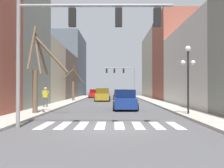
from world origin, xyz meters
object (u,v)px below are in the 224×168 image
object	(u,v)px
car_parked_right_far	(120,95)
pedestrian_crossing_street	(45,95)
traffic_signal_near	(77,30)
street_lamp_right_corner	(188,66)
traffic_signal_far	(123,74)
street_tree_right_far	(38,73)
car_driving_away_lane	(95,94)
street_tree_left_near	(74,85)
car_parked_right_mid	(103,95)
car_driving_toward_lane	(125,100)

from	to	relation	value
car_parked_right_far	pedestrian_crossing_street	xyz separation A→B (m)	(-6.95, -17.84, 0.42)
traffic_signal_near	street_lamp_right_corner	xyz separation A→B (m)	(6.45, 4.87, -1.22)
traffic_signal_far	pedestrian_crossing_street	distance (m)	28.53
street_lamp_right_corner	street_tree_right_far	world-z (taller)	street_tree_right_far
traffic_signal_near	traffic_signal_far	world-z (taller)	traffic_signal_far
car_driving_away_lane	car_parked_right_far	bearing A→B (deg)	-149.35
street_tree_left_near	car_parked_right_mid	bearing A→B (deg)	20.43
traffic_signal_near	car_parked_right_mid	distance (m)	24.20
car_driving_toward_lane	traffic_signal_far	bearing A→B (deg)	-1.71
street_tree_left_near	street_tree_right_far	distance (m)	17.05
car_parked_right_far	traffic_signal_near	bearing A→B (deg)	174.71
car_parked_right_far	car_parked_right_mid	size ratio (longest dim) A/B	1.10
car_driving_away_lane	car_driving_toward_lane	bearing A→B (deg)	-170.55
street_tree_right_far	traffic_signal_near	bearing A→B (deg)	-58.76
car_parked_right_far	car_driving_toward_lane	bearing A→B (deg)	179.85
traffic_signal_far	car_parked_right_far	bearing A→B (deg)	-94.86
street_tree_right_far	car_driving_toward_lane	bearing A→B (deg)	35.29
street_lamp_right_corner	car_driving_toward_lane	bearing A→B (deg)	128.38
traffic_signal_near	traffic_signal_far	size ratio (longest dim) A/B	1.19
car_driving_toward_lane	pedestrian_crossing_street	xyz separation A→B (m)	(-6.90, 1.23, 0.39)
pedestrian_crossing_street	traffic_signal_near	bearing A→B (deg)	122.78
traffic_signal_far	street_lamp_right_corner	distance (m)	33.49
car_parked_right_far	pedestrian_crossing_street	bearing A→B (deg)	158.72
pedestrian_crossing_street	street_tree_right_far	distance (m)	5.75
traffic_signal_near	car_parked_right_far	distance (m)	29.14
traffic_signal_near	street_tree_left_near	xyz separation A→B (m)	(-3.54, 22.54, -2.21)
street_lamp_right_corner	car_parked_right_far	size ratio (longest dim) A/B	0.90
car_driving_toward_lane	pedestrian_crossing_street	bearing A→B (deg)	79.89
traffic_signal_far	car_driving_away_lane	distance (m)	6.73
traffic_signal_far	pedestrian_crossing_street	size ratio (longest dim) A/B	3.52
car_driving_toward_lane	pedestrian_crossing_street	size ratio (longest dim) A/B	2.40
traffic_signal_far	street_tree_right_far	distance (m)	33.45
traffic_signal_far	car_driving_toward_lane	size ratio (longest dim) A/B	1.47
pedestrian_crossing_street	car_driving_away_lane	bearing A→B (deg)	-84.13
car_driving_toward_lane	pedestrian_crossing_street	distance (m)	7.02
car_driving_away_lane	pedestrian_crossing_street	size ratio (longest dim) A/B	2.49
car_parked_right_mid	street_tree_right_far	size ratio (longest dim) A/B	0.77
traffic_signal_near	street_tree_left_near	size ratio (longest dim) A/B	1.55
traffic_signal_near	street_tree_left_near	world-z (taller)	traffic_signal_near
street_lamp_right_corner	car_parked_right_mid	xyz separation A→B (m)	(-6.26, 19.06, -2.41)
street_tree_left_near	street_lamp_right_corner	bearing A→B (deg)	-60.53
street_lamp_right_corner	street_tree_left_near	bearing A→B (deg)	119.47
traffic_signal_far	street_tree_right_far	bearing A→B (deg)	-101.75
traffic_signal_far	car_parked_right_mid	bearing A→B (deg)	-102.94
car_parked_right_mid	car_driving_away_lane	size ratio (longest dim) A/B	1.04
car_parked_right_far	car_driving_away_lane	bearing A→B (deg)	30.65
street_tree_right_far	pedestrian_crossing_street	bearing A→B (deg)	99.87
street_lamp_right_corner	traffic_signal_far	bearing A→B (deg)	95.11
traffic_signal_far	street_tree_left_near	xyz separation A→B (m)	(-7.00, -15.66, -2.20)
traffic_signal_near	pedestrian_crossing_street	xyz separation A→B (m)	(-4.28, 10.94, -3.29)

